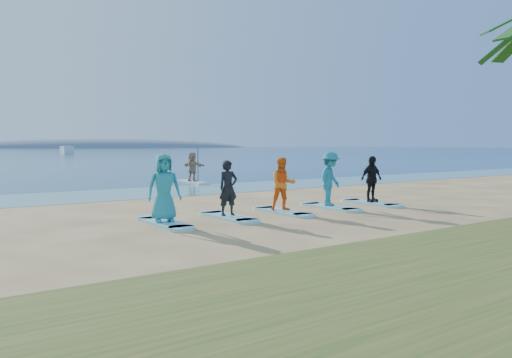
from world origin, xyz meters
TOP-DOWN VIEW (x-y plane):
  - ground at (0.00, 0.00)m, footprint 600.00×600.00m
  - shallow_water at (0.00, 10.50)m, footprint 600.00×600.00m
  - island_ridge at (95.00, 300.00)m, footprint 220.00×56.00m
  - paddleboard at (4.69, 14.15)m, footprint 0.83×3.03m
  - paddleboarder at (4.69, 14.15)m, footprint 0.95×1.59m
  - boat_offshore_b at (23.27, 116.01)m, footprint 2.61×6.48m
  - surfboard_0 at (-2.67, 1.67)m, footprint 0.70×2.20m
  - student_0 at (-2.67, 1.67)m, footprint 1.00×0.75m
  - surfboard_1 at (-0.63, 1.67)m, footprint 0.70×2.20m
  - student_1 at (-0.63, 1.67)m, footprint 0.61×0.42m
  - surfboard_2 at (1.41, 1.67)m, footprint 0.70×2.20m
  - student_2 at (1.41, 1.67)m, footprint 1.01×0.92m
  - surfboard_3 at (3.45, 1.67)m, footprint 0.70×2.20m
  - student_3 at (3.45, 1.67)m, footprint 1.36×1.10m
  - surfboard_4 at (5.49, 1.67)m, footprint 0.70×2.20m
  - student_4 at (5.49, 1.67)m, footprint 0.99×0.42m

SIDE VIEW (x-z plane):
  - ground at x=0.00m, z-range 0.00..0.00m
  - island_ridge at x=95.00m, z-range -9.00..9.00m
  - boat_offshore_b at x=23.27m, z-range -0.87..0.87m
  - shallow_water at x=0.00m, z-range 0.01..0.01m
  - surfboard_0 at x=-2.67m, z-range 0.00..0.09m
  - surfboard_1 at x=-0.63m, z-range 0.00..0.09m
  - surfboard_2 at x=1.41m, z-range 0.00..0.09m
  - surfboard_3 at x=3.45m, z-range 0.00..0.09m
  - surfboard_4 at x=5.49m, z-range 0.00..0.09m
  - paddleboard at x=4.69m, z-range 0.00..0.12m
  - student_1 at x=-0.63m, z-range 0.09..1.72m
  - student_4 at x=5.49m, z-range 0.09..1.76m
  - student_2 at x=1.41m, z-range 0.09..1.77m
  - paddleboarder at x=4.69m, z-range 0.12..1.76m
  - student_3 at x=3.45m, z-range 0.09..1.93m
  - student_0 at x=-2.67m, z-range 0.09..1.93m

